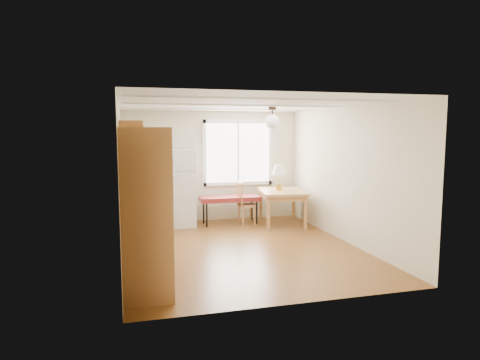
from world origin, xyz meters
name	(u,v)px	position (x,y,z in m)	size (l,w,h in m)	color
room_shell	(241,178)	(0.00, 0.00, 1.25)	(4.60, 5.60, 2.62)	#4F2C10
kitchen_run	(141,213)	(-1.72, -0.63, 0.84)	(0.65, 3.40, 2.20)	brown
window_unit	(238,153)	(0.60, 2.47, 1.55)	(1.64, 0.05, 1.51)	white
pendant_light	(272,121)	(0.70, 0.40, 2.24)	(0.26, 0.26, 0.40)	black
refrigerator	(179,188)	(-0.82, 2.12, 0.83)	(0.72, 0.73, 1.66)	silver
bench	(230,199)	(0.29, 1.99, 0.55)	(1.34, 0.52, 0.61)	maroon
dining_table	(282,195)	(1.36, 1.60, 0.66)	(1.10, 1.35, 0.76)	#A1703D
chair	(243,200)	(0.56, 1.89, 0.53)	(0.41, 0.41, 0.92)	#A1703D
table_lamp	(279,172)	(1.30, 1.63, 1.16)	(0.32, 0.32, 0.55)	#B6983A
coffee_maker	(141,203)	(-1.72, -0.93, 1.04)	(0.20, 0.26, 0.38)	black
kettle	(138,205)	(-1.77, -0.83, 1.00)	(0.12, 0.12, 0.23)	red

